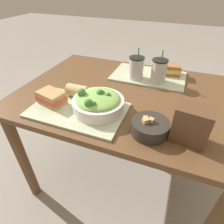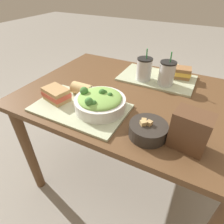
{
  "view_description": "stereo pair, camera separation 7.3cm",
  "coord_description": "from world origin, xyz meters",
  "px_view_note": "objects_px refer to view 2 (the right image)",
  "views": [
    {
      "loc": [
        0.25,
        -0.87,
        1.26
      ],
      "look_at": [
        0.02,
        -0.26,
        0.78
      ],
      "focal_mm": 30.0,
      "sensor_mm": 36.0,
      "label": 1
    },
    {
      "loc": [
        0.32,
        -0.84,
        1.26
      ],
      "look_at": [
        0.02,
        -0.26,
        0.78
      ],
      "focal_mm": 30.0,
      "sensor_mm": 36.0,
      "label": 2
    }
  ],
  "objects_px": {
    "sandwich_far": "(180,72)",
    "baguette_far": "(172,68)",
    "baguette_near": "(82,89)",
    "drink_cup_red": "(167,74)",
    "chip_bag": "(190,131)",
    "drink_cup_dark": "(144,70)",
    "sandwich_near": "(56,94)",
    "salad_bowl": "(100,102)",
    "soup_bowl": "(148,130)"
  },
  "relations": [
    {
      "from": "drink_cup_dark",
      "to": "drink_cup_red",
      "type": "xyz_separation_m",
      "value": [
        0.13,
        0.0,
        0.0
      ]
    },
    {
      "from": "drink_cup_dark",
      "to": "chip_bag",
      "type": "relative_size",
      "value": 1.25
    },
    {
      "from": "baguette_far",
      "to": "chip_bag",
      "type": "height_order",
      "value": "chip_bag"
    },
    {
      "from": "sandwich_far",
      "to": "chip_bag",
      "type": "height_order",
      "value": "chip_bag"
    },
    {
      "from": "sandwich_near",
      "to": "drink_cup_red",
      "type": "distance_m",
      "value": 0.61
    },
    {
      "from": "salad_bowl",
      "to": "baguette_near",
      "type": "height_order",
      "value": "salad_bowl"
    },
    {
      "from": "soup_bowl",
      "to": "sandwich_near",
      "type": "xyz_separation_m",
      "value": [
        -0.49,
        0.03,
        0.01
      ]
    },
    {
      "from": "soup_bowl",
      "to": "baguette_near",
      "type": "height_order",
      "value": "same"
    },
    {
      "from": "salad_bowl",
      "to": "drink_cup_red",
      "type": "xyz_separation_m",
      "value": [
        0.21,
        0.39,
        0.02
      ]
    },
    {
      "from": "drink_cup_red",
      "to": "salad_bowl",
      "type": "bearing_deg",
      "value": -118.04
    },
    {
      "from": "baguette_far",
      "to": "drink_cup_red",
      "type": "xyz_separation_m",
      "value": [
        0.01,
        -0.17,
        0.03
      ]
    },
    {
      "from": "salad_bowl",
      "to": "baguette_far",
      "type": "relative_size",
      "value": 2.78
    },
    {
      "from": "baguette_near",
      "to": "baguette_far",
      "type": "distance_m",
      "value": 0.6
    },
    {
      "from": "soup_bowl",
      "to": "sandwich_far",
      "type": "height_order",
      "value": "same"
    },
    {
      "from": "salad_bowl",
      "to": "baguette_far",
      "type": "distance_m",
      "value": 0.59
    },
    {
      "from": "drink_cup_dark",
      "to": "sandwich_near",
      "type": "bearing_deg",
      "value": -126.13
    },
    {
      "from": "sandwich_far",
      "to": "chip_bag",
      "type": "bearing_deg",
      "value": -85.13
    },
    {
      "from": "drink_cup_red",
      "to": "baguette_far",
      "type": "bearing_deg",
      "value": 91.91
    },
    {
      "from": "salad_bowl",
      "to": "drink_cup_red",
      "type": "distance_m",
      "value": 0.44
    },
    {
      "from": "sandwich_far",
      "to": "baguette_far",
      "type": "xyz_separation_m",
      "value": [
        -0.06,
        0.04,
        -0.0
      ]
    },
    {
      "from": "salad_bowl",
      "to": "baguette_near",
      "type": "relative_size",
      "value": 2.21
    },
    {
      "from": "sandwich_near",
      "to": "baguette_near",
      "type": "xyz_separation_m",
      "value": [
        0.09,
        0.1,
        -0.0
      ]
    },
    {
      "from": "salad_bowl",
      "to": "baguette_far",
      "type": "height_order",
      "value": "salad_bowl"
    },
    {
      "from": "baguette_far",
      "to": "chip_bag",
      "type": "bearing_deg",
      "value": -168.96
    },
    {
      "from": "soup_bowl",
      "to": "sandwich_near",
      "type": "distance_m",
      "value": 0.49
    },
    {
      "from": "salad_bowl",
      "to": "sandwich_far",
      "type": "relative_size",
      "value": 1.79
    },
    {
      "from": "soup_bowl",
      "to": "sandwich_far",
      "type": "distance_m",
      "value": 0.58
    },
    {
      "from": "baguette_near",
      "to": "baguette_far",
      "type": "xyz_separation_m",
      "value": [
        0.35,
        0.49,
        0.0
      ]
    },
    {
      "from": "salad_bowl",
      "to": "baguette_near",
      "type": "distance_m",
      "value": 0.16
    },
    {
      "from": "sandwich_far",
      "to": "drink_cup_red",
      "type": "distance_m",
      "value": 0.15
    },
    {
      "from": "drink_cup_red",
      "to": "chip_bag",
      "type": "xyz_separation_m",
      "value": [
        0.2,
        -0.43,
        0.0
      ]
    },
    {
      "from": "baguette_near",
      "to": "drink_cup_red",
      "type": "relative_size",
      "value": 0.56
    },
    {
      "from": "soup_bowl",
      "to": "baguette_near",
      "type": "distance_m",
      "value": 0.42
    },
    {
      "from": "sandwich_far",
      "to": "chip_bag",
      "type": "xyz_separation_m",
      "value": [
        0.14,
        -0.56,
        0.03
      ]
    },
    {
      "from": "baguette_far",
      "to": "chip_bag",
      "type": "relative_size",
      "value": 0.57
    },
    {
      "from": "sandwich_far",
      "to": "baguette_far",
      "type": "height_order",
      "value": "same"
    },
    {
      "from": "salad_bowl",
      "to": "chip_bag",
      "type": "height_order",
      "value": "chip_bag"
    },
    {
      "from": "sandwich_far",
      "to": "baguette_far",
      "type": "bearing_deg",
      "value": 139.62
    },
    {
      "from": "drink_cup_dark",
      "to": "soup_bowl",
      "type": "bearing_deg",
      "value": -67.93
    },
    {
      "from": "chip_bag",
      "to": "soup_bowl",
      "type": "bearing_deg",
      "value": -167.15
    },
    {
      "from": "soup_bowl",
      "to": "drink_cup_dark",
      "type": "xyz_separation_m",
      "value": [
        -0.18,
        0.45,
        0.04
      ]
    },
    {
      "from": "drink_cup_dark",
      "to": "drink_cup_red",
      "type": "bearing_deg",
      "value": 0.0
    },
    {
      "from": "salad_bowl",
      "to": "drink_cup_dark",
      "type": "distance_m",
      "value": 0.4
    },
    {
      "from": "sandwich_near",
      "to": "drink_cup_red",
      "type": "bearing_deg",
      "value": 57.21
    },
    {
      "from": "drink_cup_dark",
      "to": "drink_cup_red",
      "type": "distance_m",
      "value": 0.13
    },
    {
      "from": "baguette_near",
      "to": "chip_bag",
      "type": "distance_m",
      "value": 0.56
    },
    {
      "from": "drink_cup_red",
      "to": "soup_bowl",
      "type": "bearing_deg",
      "value": -83.86
    },
    {
      "from": "sandwich_far",
      "to": "drink_cup_red",
      "type": "height_order",
      "value": "drink_cup_red"
    },
    {
      "from": "sandwich_far",
      "to": "soup_bowl",
      "type": "bearing_deg",
      "value": -99.75
    },
    {
      "from": "sandwich_far",
      "to": "drink_cup_dark",
      "type": "xyz_separation_m",
      "value": [
        -0.19,
        -0.13,
        0.03
      ]
    }
  ]
}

